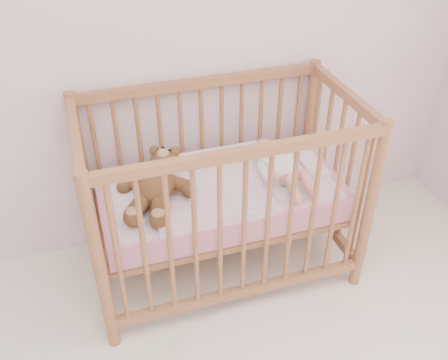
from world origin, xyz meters
name	(u,v)px	position (x,y,z in m)	size (l,w,h in m)	color
wall_back	(102,11)	(0.00, 2.00, 1.35)	(4.00, 0.02, 2.70)	silver
crib	(221,194)	(0.44, 1.60, 0.50)	(1.36, 0.76, 1.00)	#9B6542
mattress	(221,196)	(0.44, 1.60, 0.49)	(1.22, 0.62, 0.13)	pink
blanket	(221,184)	(0.44, 1.60, 0.56)	(1.10, 0.58, 0.06)	pink
baby	(279,164)	(0.74, 1.58, 0.64)	(0.26, 0.54, 0.13)	white
teddy_bear	(156,184)	(0.11, 1.58, 0.65)	(0.40, 0.57, 0.16)	brown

